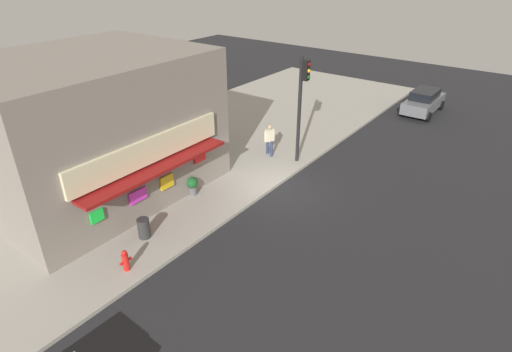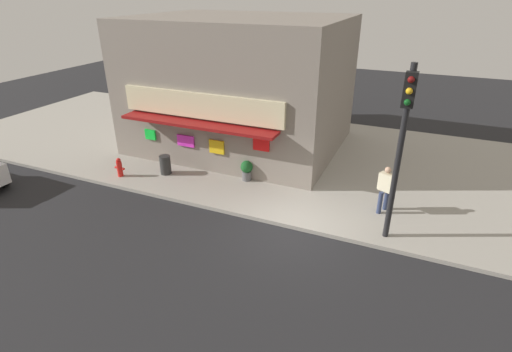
% 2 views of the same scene
% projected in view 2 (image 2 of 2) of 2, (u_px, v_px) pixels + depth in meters
% --- Properties ---
extents(ground_plane, '(60.02, 60.02, 0.00)m').
position_uv_depth(ground_plane, '(291.00, 229.00, 13.35)').
color(ground_plane, '#232326').
extents(sidewalk, '(40.02, 11.82, 0.14)m').
position_uv_depth(sidewalk, '(333.00, 163.00, 18.20)').
color(sidewalk, '#A39E93').
rests_on(sidewalk, ground_plane).
extents(corner_building, '(9.58, 8.41, 6.07)m').
position_uv_depth(corner_building, '(241.00, 84.00, 19.02)').
color(corner_building, gray).
rests_on(corner_building, sidewalk).
extents(traffic_light, '(0.32, 0.58, 5.47)m').
position_uv_depth(traffic_light, '(402.00, 135.00, 11.15)').
color(traffic_light, black).
rests_on(traffic_light, sidewalk).
extents(fire_hydrant, '(0.47, 0.23, 0.82)m').
position_uv_depth(fire_hydrant, '(120.00, 167.00, 16.58)').
color(fire_hydrant, red).
rests_on(fire_hydrant, sidewalk).
extents(trash_can, '(0.47, 0.47, 0.81)m').
position_uv_depth(trash_can, '(165.00, 165.00, 16.81)').
color(trash_can, '#2D2D2D').
rests_on(trash_can, sidewalk).
extents(pedestrian, '(0.61, 0.58, 1.73)m').
position_uv_depth(pedestrian, '(385.00, 187.00, 13.73)').
color(pedestrian, navy).
rests_on(pedestrian, sidewalk).
extents(potted_plant_by_doorway, '(0.51, 0.51, 0.85)m').
position_uv_depth(potted_plant_by_doorway, '(247.00, 169.00, 16.21)').
color(potted_plant_by_doorway, '#59595B').
rests_on(potted_plant_by_doorway, sidewalk).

